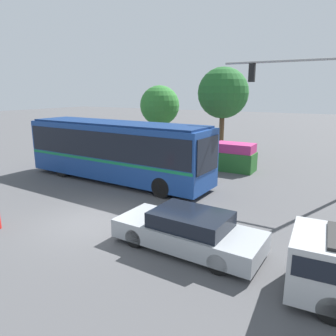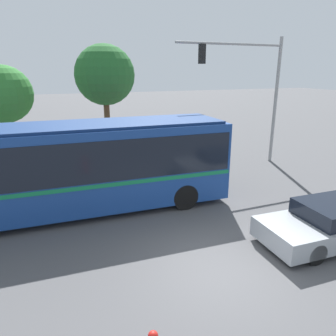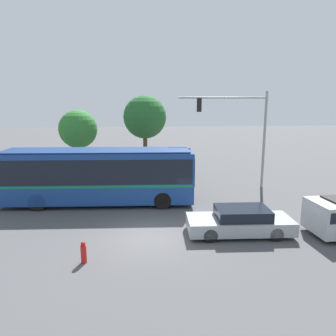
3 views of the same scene
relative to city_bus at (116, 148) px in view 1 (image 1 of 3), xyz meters
The scene contains 7 objects.
ground_plane 6.24m from the city_bus, 60.31° to the right, with size 140.00×140.00×0.00m, color #4C4C4F.
city_bus is the anchor object (origin of this frame).
sedan_foreground 8.87m from the city_bus, 35.97° to the right, with size 4.87×2.08×1.26m.
traffic_light_pole 10.51m from the city_bus, 16.85° to the left, with size 6.19×0.24×6.80m.
flowering_hedge 6.11m from the city_bus, 66.64° to the left, with size 7.83×1.47×1.76m.
street_tree_left 9.90m from the city_bus, 107.07° to the left, with size 3.28×3.28×5.43m.
street_tree_centre 9.60m from the city_bus, 71.44° to the left, with size 3.66×3.66×6.65m.
Camera 1 is at (8.27, -8.34, 4.94)m, focal length 33.67 mm.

